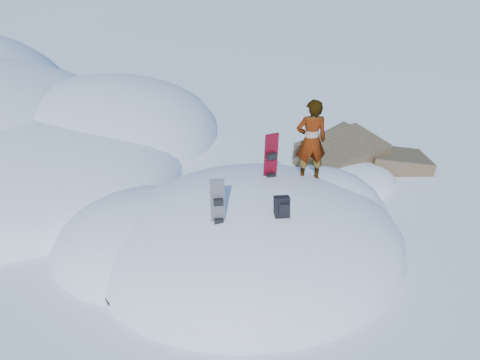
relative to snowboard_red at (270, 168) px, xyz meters
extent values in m
plane|color=white|center=(-0.58, -0.68, -1.63)|extent=(120.00, 120.00, 0.00)
ellipsoid|color=white|center=(-0.58, -0.68, -1.63)|extent=(7.00, 6.00, 3.00)
ellipsoid|color=white|center=(-2.78, -0.08, -1.63)|extent=(4.40, 4.00, 2.20)
ellipsoid|color=white|center=(1.22, 0.12, -1.63)|extent=(3.60, 3.20, 2.50)
ellipsoid|color=white|center=(-6.58, 4.32, -1.63)|extent=(10.00, 9.00, 2.80)
ellipsoid|color=white|center=(-4.08, 6.82, -1.63)|extent=(8.00, 8.00, 3.60)
ellipsoid|color=white|center=(-6.08, 3.32, -1.63)|extent=(6.00, 5.00, 1.80)
cube|color=brown|center=(3.02, 2.72, -1.53)|extent=(2.82, 2.41, 1.62)
cube|color=brown|center=(4.62, 2.32, -1.73)|extent=(2.16, 1.80, 1.33)
cube|color=brown|center=(3.62, 3.92, -1.63)|extent=(2.08, 2.01, 1.10)
ellipsoid|color=white|center=(2.62, 1.72, -1.63)|extent=(3.20, 2.40, 1.00)
cube|color=#B60924|center=(0.00, 0.02, -0.02)|extent=(0.33, 0.16, 1.72)
cube|color=black|center=(0.00, -0.05, 0.32)|extent=(0.22, 0.16, 0.14)
cube|color=black|center=(0.00, -0.05, -0.19)|extent=(0.22, 0.16, 0.14)
cube|color=black|center=(-1.46, -1.47, -0.09)|extent=(0.28, 0.12, 1.48)
cube|color=black|center=(-1.46, -1.53, 0.21)|extent=(0.19, 0.12, 0.12)
cube|color=black|center=(-1.46, -1.53, -0.23)|extent=(0.19, 0.12, 0.12)
cube|color=black|center=(-0.21, -1.57, -0.04)|extent=(0.33, 0.31, 0.45)
cube|color=black|center=(-0.21, -1.70, -0.02)|extent=(0.22, 0.16, 0.24)
cylinder|color=black|center=(-0.30, -1.68, 0.07)|extent=(0.03, 0.17, 0.31)
cylinder|color=black|center=(-0.12, -1.68, 0.07)|extent=(0.03, 0.17, 0.31)
cube|color=black|center=(-3.48, -1.70, -1.54)|extent=(0.71, 0.62, 0.17)
cube|color=black|center=(-3.20, -1.51, -1.47)|extent=(0.36, 0.29, 0.11)
imported|color=slate|center=(0.93, 0.04, 0.56)|extent=(0.75, 0.54, 1.93)
camera|label=1|loc=(-2.68, -8.95, 4.82)|focal=35.00mm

